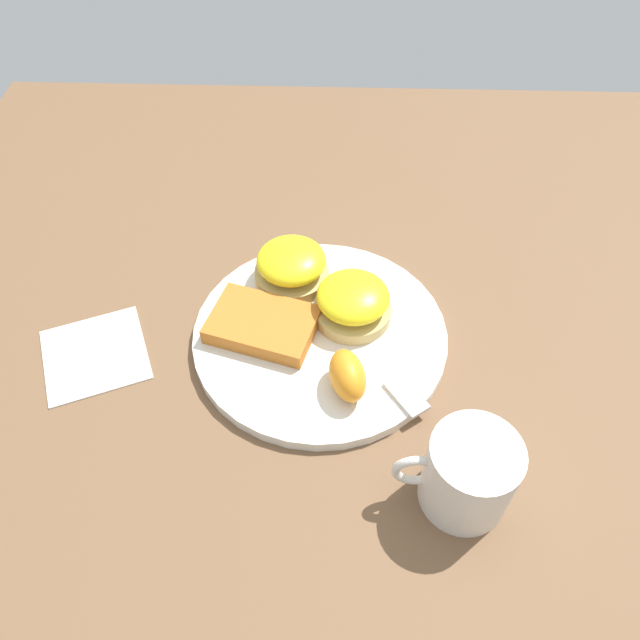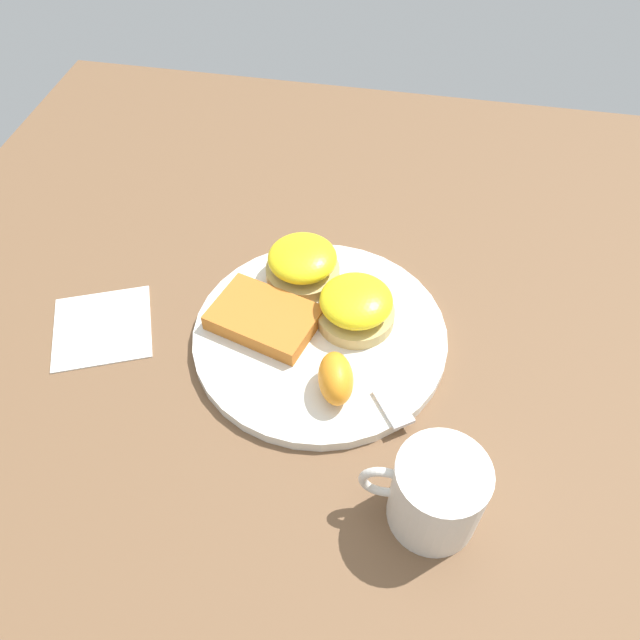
% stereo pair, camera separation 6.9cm
% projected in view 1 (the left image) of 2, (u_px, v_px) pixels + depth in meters
% --- Properties ---
extents(ground_plane, '(1.10, 1.10, 0.00)m').
position_uv_depth(ground_plane, '(320.00, 339.00, 0.71)').
color(ground_plane, brown).
extents(plate, '(0.29, 0.29, 0.01)m').
position_uv_depth(plate, '(320.00, 335.00, 0.71)').
color(plate, silver).
rests_on(plate, ground_plane).
extents(sandwich_benedict_left, '(0.09, 0.09, 0.05)m').
position_uv_depth(sandwich_benedict_left, '(353.00, 302.00, 0.70)').
color(sandwich_benedict_left, tan).
rests_on(sandwich_benedict_left, plate).
extents(sandwich_benedict_right, '(0.09, 0.09, 0.05)m').
position_uv_depth(sandwich_benedict_right, '(292.00, 266.00, 0.74)').
color(sandwich_benedict_right, tan).
rests_on(sandwich_benedict_right, plate).
extents(hashbrown_patty, '(0.13, 0.11, 0.02)m').
position_uv_depth(hashbrown_patty, '(263.00, 326.00, 0.69)').
color(hashbrown_patty, '#BB6A25').
rests_on(hashbrown_patty, plate).
extents(orange_wedge, '(0.05, 0.07, 0.04)m').
position_uv_depth(orange_wedge, '(348.00, 376.00, 0.64)').
color(orange_wedge, orange).
rests_on(orange_wedge, plate).
extents(fork, '(0.15, 0.21, 0.00)m').
position_uv_depth(fork, '(362.00, 345.00, 0.69)').
color(fork, silver).
rests_on(fork, plate).
extents(cup, '(0.11, 0.08, 0.09)m').
position_uv_depth(cup, '(468.00, 474.00, 0.56)').
color(cup, silver).
rests_on(cup, ground_plane).
extents(napkin, '(0.14, 0.14, 0.00)m').
position_uv_depth(napkin, '(95.00, 354.00, 0.70)').
color(napkin, white).
rests_on(napkin, ground_plane).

